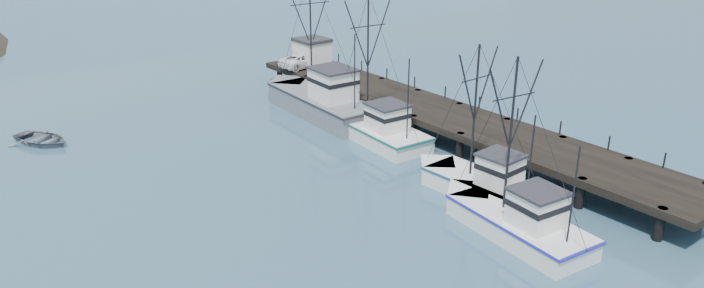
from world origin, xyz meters
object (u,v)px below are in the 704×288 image
at_px(pickup_truck, 303,60).
at_px(motorboat, 42,143).
at_px(trawler_near, 481,184).
at_px(pier_shed, 312,52).
at_px(trawler_far, 375,129).
at_px(work_vessel, 321,101).
at_px(trawler_mid, 515,220).
at_px(pier, 437,113).

distance_m(pickup_truck, motorboat, 25.30).
height_order(trawler_near, pier_shed, trawler_near).
bearing_deg(trawler_near, pickup_truck, 79.61).
relative_size(trawler_far, work_vessel, 0.79).
relative_size(trawler_mid, motorboat, 2.08).
height_order(pier, pier_shed, pier_shed).
height_order(trawler_near, trawler_mid, trawler_mid).
height_order(pier, work_vessel, work_vessel).
xyz_separation_m(trawler_near, pier_shed, (6.28, 28.13, 2.60)).
bearing_deg(trawler_far, pickup_truck, 76.49).
relative_size(pier, trawler_far, 3.77).
distance_m(trawler_far, pier_shed, 16.92).
height_order(work_vessel, pier_shed, work_vessel).
bearing_deg(motorboat, trawler_near, -79.90).
distance_m(pier, motorboat, 31.25).
relative_size(trawler_mid, pier_shed, 3.27).
bearing_deg(pickup_truck, trawler_far, 161.31).
height_order(pier, pickup_truck, pickup_truck).
relative_size(work_vessel, pickup_truck, 2.87).
distance_m(trawler_near, motorboat, 33.76).
bearing_deg(trawler_near, trawler_far, 83.80).
height_order(trawler_near, trawler_far, trawler_far).
distance_m(trawler_far, pickup_truck, 16.53).
bearing_deg(trawler_near, work_vessel, 85.77).
bearing_deg(motorboat, work_vessel, -45.15).
xyz_separation_m(trawler_near, work_vessel, (1.47, 19.84, 0.41)).
bearing_deg(work_vessel, trawler_mid, -98.59).
relative_size(trawler_far, motorboat, 2.32).
xyz_separation_m(pier, pier_shed, (0.14, 18.00, 1.73)).
distance_m(trawler_mid, work_vessel, 24.58).
relative_size(work_vessel, motorboat, 2.92).
bearing_deg(pier, pickup_truck, 93.11).
bearing_deg(trawler_mid, motorboat, 119.32).
distance_m(trawler_mid, motorboat, 36.32).
distance_m(pier, trawler_near, 11.87).
distance_m(trawler_mid, pier_shed, 33.78).
height_order(trawler_mid, pier_shed, trawler_mid).
bearing_deg(trawler_far, work_vessel, 88.91).
height_order(trawler_mid, motorboat, trawler_mid).
xyz_separation_m(pier, trawler_mid, (-8.34, -14.59, -0.87)).
bearing_deg(motorboat, pickup_truck, -24.08).
relative_size(trawler_near, pier_shed, 3.15).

